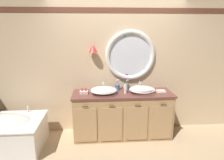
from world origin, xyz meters
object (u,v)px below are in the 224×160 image
(sink_basin_left, at_px, (104,90))
(toiletry_basket, at_px, (84,92))
(sink_basin_right, at_px, (142,89))
(folded_hand_towel, at_px, (161,91))
(toothbrush_holder_right, at_px, (127,87))
(toothbrush_holder_left, at_px, (117,87))
(soap_dispenser, at_px, (125,89))

(sink_basin_left, height_order, toiletry_basket, sink_basin_left)
(sink_basin_left, bearing_deg, sink_basin_right, 0.00)
(sink_basin_right, bearing_deg, folded_hand_towel, 2.63)
(sink_basin_left, relative_size, toothbrush_holder_right, 2.39)
(toothbrush_holder_left, relative_size, folded_hand_towel, 1.29)
(soap_dispenser, height_order, folded_hand_towel, soap_dispenser)
(toothbrush_holder_left, distance_m, toiletry_basket, 0.66)
(sink_basin_right, height_order, soap_dispenser, soap_dispenser)
(sink_basin_right, bearing_deg, toiletry_basket, 178.69)
(sink_basin_right, distance_m, toothbrush_holder_left, 0.48)
(folded_hand_towel, bearing_deg, toothbrush_holder_left, 165.87)
(toothbrush_holder_left, relative_size, soap_dispenser, 1.20)
(sink_basin_right, xyz_separation_m, toothbrush_holder_right, (-0.24, 0.22, -0.00))
(sink_basin_left, distance_m, folded_hand_towel, 1.07)
(sink_basin_left, bearing_deg, toothbrush_holder_right, 25.78)
(folded_hand_towel, xyz_separation_m, toiletry_basket, (-1.42, 0.01, 0.02))
(sink_basin_right, bearing_deg, soap_dispenser, -178.87)
(toothbrush_holder_right, bearing_deg, toothbrush_holder_left, -178.34)
(toothbrush_holder_left, bearing_deg, sink_basin_left, -141.36)
(toothbrush_holder_right, height_order, toiletry_basket, toothbrush_holder_right)
(sink_basin_left, xyz_separation_m, soap_dispenser, (0.40, -0.01, 0.01))
(toiletry_basket, bearing_deg, folded_hand_towel, -0.31)
(sink_basin_left, distance_m, sink_basin_right, 0.70)
(sink_basin_left, bearing_deg, soap_dispenser, -0.88)
(sink_basin_left, height_order, toothbrush_holder_left, toothbrush_holder_left)
(folded_hand_towel, bearing_deg, soap_dispenser, -178.06)
(soap_dispenser, relative_size, folded_hand_towel, 1.07)
(sink_basin_left, xyz_separation_m, toiletry_basket, (-0.36, 0.02, -0.03))
(sink_basin_left, xyz_separation_m, folded_hand_towel, (1.07, 0.02, -0.05))
(sink_basin_right, relative_size, toothbrush_holder_right, 2.36)
(sink_basin_right, xyz_separation_m, toothbrush_holder_left, (-0.43, 0.22, -0.01))
(soap_dispenser, bearing_deg, sink_basin_left, 179.12)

